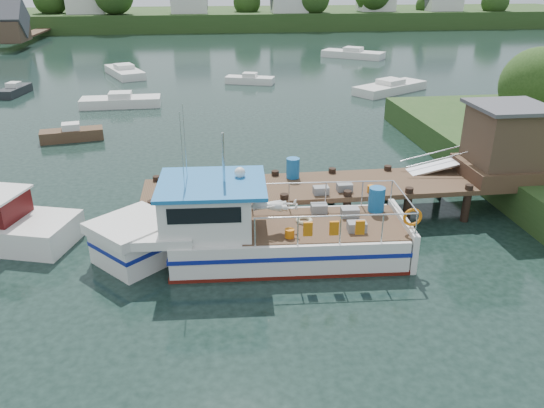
{
  "coord_description": "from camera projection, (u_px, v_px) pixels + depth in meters",
  "views": [
    {
      "loc": [
        -3.37,
        -19.81,
        9.43
      ],
      "look_at": [
        -1.0,
        -1.5,
        1.3
      ],
      "focal_mm": 35.0,
      "sensor_mm": 36.0,
      "label": 1
    }
  ],
  "objects": [
    {
      "name": "moored_d",
      "position": [
        124.0,
        72.0,
        51.79
      ],
      "size": [
        4.65,
        7.07,
        1.14
      ],
      "rotation": [
        0.0,
        0.0,
        -0.13
      ],
      "color": "silver",
      "rests_on": "ground"
    },
    {
      "name": "moored_rowboat",
      "position": [
        72.0,
        134.0,
        32.08
      ],
      "size": [
        3.79,
        1.9,
        1.05
      ],
      "rotation": [
        0.0,
        0.0,
        -0.33
      ],
      "color": "#4B3523",
      "rests_on": "ground"
    },
    {
      "name": "dock",
      "position": [
        446.0,
        160.0,
        22.04
      ],
      "size": [
        16.6,
        3.0,
        4.78
      ],
      "color": "#4B3523",
      "rests_on": "ground"
    },
    {
      "name": "moored_far",
      "position": [
        353.0,
        54.0,
        62.68
      ],
      "size": [
        7.31,
        6.16,
        1.23
      ],
      "rotation": [
        0.0,
        0.0,
        -0.35
      ],
      "color": "silver",
      "rests_on": "ground"
    },
    {
      "name": "moored_c",
      "position": [
        390.0,
        87.0,
        44.86
      ],
      "size": [
        7.18,
        5.7,
        1.1
      ],
      "rotation": [
        0.0,
        0.0,
        0.38
      ],
      "color": "silver",
      "rests_on": "ground"
    },
    {
      "name": "moored_b",
      "position": [
        250.0,
        80.0,
        48.34
      ],
      "size": [
        4.63,
        2.82,
        0.97
      ],
      "rotation": [
        0.0,
        0.0,
        0.28
      ],
      "color": "silver",
      "rests_on": "ground"
    },
    {
      "name": "moored_a",
      "position": [
        121.0,
        101.0,
        40.12
      ],
      "size": [
        5.94,
        2.17,
        1.08
      ],
      "rotation": [
        0.0,
        0.0,
        -0.32
      ],
      "color": "silver",
      "rests_on": "ground"
    },
    {
      "name": "ground_plane",
      "position": [
        291.0,
        217.0,
        22.17
      ],
      "size": [
        160.0,
        160.0,
        0.0
      ],
      "primitive_type": "plane",
      "color": "black"
    },
    {
      "name": "moored_e",
      "position": [
        15.0,
        90.0,
        43.83
      ],
      "size": [
        1.92,
        3.96,
        1.05
      ],
      "rotation": [
        0.0,
        0.0,
        0.0
      ],
      "color": "black",
      "rests_on": "ground"
    },
    {
      "name": "lobster_boat",
      "position": [
        248.0,
        232.0,
        18.64
      ],
      "size": [
        11.53,
        3.92,
        5.51
      ],
      "rotation": [
        0.0,
        0.0,
        -0.06
      ],
      "color": "silver",
      "rests_on": "ground"
    },
    {
      "name": "far_shore",
      "position": [
        218.0,
        15.0,
        96.09
      ],
      "size": [
        140.0,
        42.55,
        9.22
      ],
      "color": "#29441B",
      "rests_on": "ground"
    }
  ]
}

